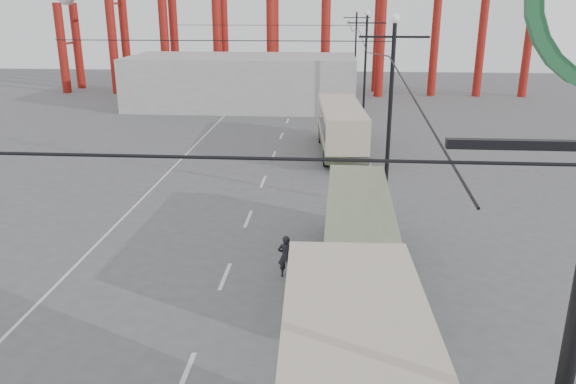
{
  "coord_description": "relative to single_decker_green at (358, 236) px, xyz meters",
  "views": [
    {
      "loc": [
        2.82,
        -8.71,
        9.64
      ],
      "look_at": [
        1.28,
        11.2,
        3.0
      ],
      "focal_mm": 35.0,
      "sensor_mm": 36.0,
      "label": 1
    }
  ],
  "objects": [
    {
      "name": "road_markings",
      "position": [
        -4.79,
        9.35,
        -1.63
      ],
      "size": [
        12.52,
        120.0,
        0.01
      ],
      "color": "silver",
      "rests_on": "ground"
    },
    {
      "name": "lamp_post_mid",
      "position": [
        1.67,
        7.65,
        3.04
      ],
      "size": [
        3.2,
        0.44,
        9.32
      ],
      "color": "black",
      "rests_on": "ground"
    },
    {
      "name": "lamp_post_far",
      "position": [
        1.67,
        29.65,
        3.04
      ],
      "size": [
        3.2,
        0.44,
        9.32
      ],
      "color": "black",
      "rests_on": "ground"
    },
    {
      "name": "lamp_post_distant",
      "position": [
        1.67,
        51.65,
        3.04
      ],
      "size": [
        3.2,
        0.44,
        9.32
      ],
      "color": "black",
      "rests_on": "ground"
    },
    {
      "name": "fairground_shed",
      "position": [
        -9.93,
        36.65,
        0.86
      ],
      "size": [
        22.0,
        10.0,
        5.0
      ],
      "primitive_type": "cube",
      "color": "#A2A19C",
      "rests_on": "ground"
    },
    {
      "name": "single_decker_green",
      "position": [
        0.0,
        0.0,
        0.0
      ],
      "size": [
        2.54,
        10.29,
        2.9
      ],
      "rotation": [
        0.0,
        0.0,
        -0.02
      ],
      "color": "#677455",
      "rests_on": "ground"
    },
    {
      "name": "single_decker_cream",
      "position": [
        -0.42,
        18.68,
        0.22
      ],
      "size": [
        3.38,
        10.74,
        3.29
      ],
      "rotation": [
        0.0,
        0.0,
        0.07
      ],
      "color": "beige",
      "rests_on": "ground"
    },
    {
      "name": "pedestrian",
      "position": [
        -2.66,
        -0.14,
        -0.81
      ],
      "size": [
        0.62,
        0.42,
        1.64
      ],
      "primitive_type": "imported",
      "rotation": [
        0.0,
        0.0,
        3.19
      ],
      "color": "black",
      "rests_on": "ground"
    }
  ]
}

